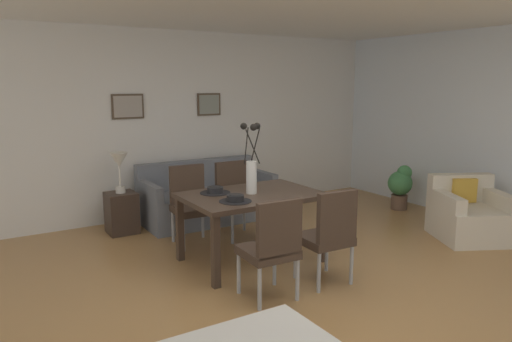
% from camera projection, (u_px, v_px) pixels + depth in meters
% --- Properties ---
extents(ground_plane, '(9.00, 9.00, 0.00)m').
position_uv_depth(ground_plane, '(296.00, 298.00, 4.26)').
color(ground_plane, '#A87A47').
extents(back_wall_panel, '(9.00, 0.10, 2.60)m').
position_uv_depth(back_wall_panel, '(159.00, 125.00, 6.75)').
color(back_wall_panel, silver).
rests_on(back_wall_panel, ground).
extents(side_window_wall, '(0.10, 6.30, 2.60)m').
position_uv_depth(side_window_wall, '(506.00, 128.00, 6.26)').
color(side_window_wall, white).
rests_on(side_window_wall, ground).
extents(dining_table, '(1.40, 0.96, 0.74)m').
position_uv_depth(dining_table, '(251.00, 201.00, 5.06)').
color(dining_table, '#3D2D23').
rests_on(dining_table, ground).
extents(dining_chair_near_left, '(0.46, 0.46, 0.92)m').
position_uv_depth(dining_chair_near_left, '(272.00, 244.00, 4.14)').
color(dining_chair_near_left, '#3D2D23').
rests_on(dining_chair_near_left, ground).
extents(dining_chair_near_right, '(0.47, 0.47, 0.92)m').
position_uv_depth(dining_chair_near_right, '(191.00, 201.00, 5.68)').
color(dining_chair_near_right, '#3D2D23').
rests_on(dining_chair_near_right, ground).
extents(dining_chair_far_left, '(0.46, 0.46, 0.92)m').
position_uv_depth(dining_chair_far_left, '(329.00, 232.00, 4.48)').
color(dining_chair_far_left, '#3D2D23').
rests_on(dining_chair_far_left, ground).
extents(dining_chair_far_right, '(0.44, 0.44, 0.92)m').
position_uv_depth(dining_chair_far_right, '(235.00, 195.00, 5.95)').
color(dining_chair_far_right, '#3D2D23').
rests_on(dining_chair_far_right, ground).
extents(centerpiece_vase, '(0.21, 0.23, 0.73)m').
position_uv_depth(centerpiece_vase, '(251.00, 167.00, 4.99)').
color(centerpiece_vase, white).
rests_on(centerpiece_vase, dining_table).
extents(placemat_near_left, '(0.32, 0.32, 0.01)m').
position_uv_depth(placemat_near_left, '(235.00, 201.00, 4.70)').
color(placemat_near_left, black).
rests_on(placemat_near_left, dining_table).
extents(bowl_near_left, '(0.17, 0.17, 0.07)m').
position_uv_depth(bowl_near_left, '(235.00, 197.00, 4.69)').
color(bowl_near_left, black).
rests_on(bowl_near_left, dining_table).
extents(placemat_near_right, '(0.32, 0.32, 0.01)m').
position_uv_depth(placemat_near_right, '(215.00, 193.00, 5.06)').
color(placemat_near_right, black).
rests_on(placemat_near_right, dining_table).
extents(bowl_near_right, '(0.17, 0.17, 0.07)m').
position_uv_depth(bowl_near_right, '(215.00, 189.00, 5.05)').
color(bowl_near_right, black).
rests_on(bowl_near_right, dining_table).
extents(sofa, '(1.78, 0.84, 0.80)m').
position_uv_depth(sofa, '(206.00, 200.00, 6.70)').
color(sofa, slate).
rests_on(sofa, ground).
extents(side_table, '(0.36, 0.36, 0.52)m').
position_uv_depth(side_table, '(122.00, 213.00, 6.09)').
color(side_table, '#33261E').
rests_on(side_table, ground).
extents(table_lamp, '(0.22, 0.22, 0.51)m').
position_uv_depth(table_lamp, '(119.00, 163.00, 5.98)').
color(table_lamp, beige).
rests_on(table_lamp, side_table).
extents(armchair, '(1.07, 1.07, 0.75)m').
position_uv_depth(armchair, '(470.00, 215.00, 5.87)').
color(armchair, beige).
rests_on(armchair, ground).
extents(framed_picture_left, '(0.43, 0.03, 0.33)m').
position_uv_depth(framed_picture_left, '(128.00, 106.00, 6.40)').
color(framed_picture_left, '#473828').
extents(framed_picture_center, '(0.37, 0.03, 0.32)m').
position_uv_depth(framed_picture_center, '(209.00, 104.00, 7.03)').
color(framed_picture_center, '#473828').
extents(potted_plant, '(0.36, 0.36, 0.67)m').
position_uv_depth(potted_plant, '(401.00, 185.00, 7.22)').
color(potted_plant, brown).
rests_on(potted_plant, ground).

